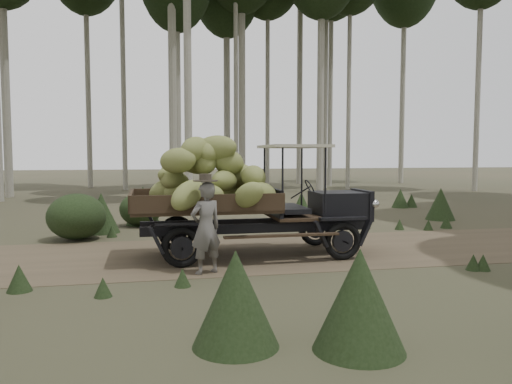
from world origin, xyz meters
The scene contains 5 objects.
ground centered at (0.00, 0.00, 0.00)m, with size 120.00×120.00×0.00m, color #473D2B.
dirt_track centered at (0.00, 0.00, 0.00)m, with size 70.00×4.00×0.01m, color brown.
banana_truck centered at (-1.37, -0.27, 1.52)m, with size 5.10×2.57×2.53m.
farmer centered at (-1.94, -1.65, 0.84)m, with size 0.70×0.60×1.77m.
undergrowth centered at (-1.85, -3.13, 0.54)m, with size 23.78×23.74×1.38m.
Camera 1 is at (-2.84, -10.37, 2.12)m, focal length 35.00 mm.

